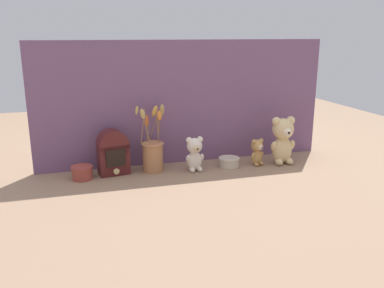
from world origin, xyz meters
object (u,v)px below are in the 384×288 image
at_px(flower_vase, 153,152).
at_px(vintage_radio, 113,152).
at_px(teddy_bear_large, 283,139).
at_px(teddy_bear_small, 257,151).
at_px(teddy_bear_medium, 195,153).
at_px(decorative_tin_short, 82,173).
at_px(decorative_tin_tall, 229,162).

xyz_separation_m(flower_vase, vintage_radio, (-0.20, 0.01, 0.01)).
xyz_separation_m(teddy_bear_large, teddy_bear_small, (-0.15, 0.01, -0.06)).
xyz_separation_m(teddy_bear_medium, flower_vase, (-0.21, 0.06, 0.01)).
relative_size(teddy_bear_small, decorative_tin_short, 1.40).
bearing_deg(vintage_radio, teddy_bear_small, -4.98).
bearing_deg(teddy_bear_small, flower_vase, 174.24).
xyz_separation_m(flower_vase, decorative_tin_short, (-0.36, -0.03, -0.07)).
relative_size(teddy_bear_large, decorative_tin_tall, 2.34).
relative_size(vintage_radio, decorative_tin_short, 2.20).
relative_size(flower_vase, vintage_radio, 1.52).
height_order(flower_vase, decorative_tin_tall, flower_vase).
relative_size(teddy_bear_small, flower_vase, 0.42).
bearing_deg(teddy_bear_medium, flower_vase, 164.82).
distance_m(teddy_bear_medium, teddy_bear_small, 0.36).
bearing_deg(teddy_bear_small, vintage_radio, 175.02).
relative_size(teddy_bear_large, vintage_radio, 1.13).
bearing_deg(decorative_tin_short, vintage_radio, 12.74).
relative_size(teddy_bear_large, decorative_tin_short, 2.49).
xyz_separation_m(teddy_bear_large, decorative_tin_tall, (-0.30, 0.02, -0.11)).
height_order(teddy_bear_large, teddy_bear_medium, teddy_bear_large).
height_order(teddy_bear_medium, decorative_tin_short, teddy_bear_medium).
bearing_deg(teddy_bear_small, teddy_bear_medium, -179.99).
height_order(vintage_radio, decorative_tin_short, vintage_radio).
bearing_deg(decorative_tin_tall, teddy_bear_small, -5.79).
xyz_separation_m(decorative_tin_tall, decorative_tin_short, (-0.77, 0.02, 0.01)).
height_order(teddy_bear_large, flower_vase, flower_vase).
bearing_deg(flower_vase, decorative_tin_tall, -5.75).
bearing_deg(teddy_bear_medium, teddy_bear_small, 0.01).
distance_m(flower_vase, decorative_tin_tall, 0.42).
distance_m(decorative_tin_tall, decorative_tin_short, 0.77).
bearing_deg(decorative_tin_tall, decorative_tin_short, 178.88).
distance_m(teddy_bear_medium, flower_vase, 0.22).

